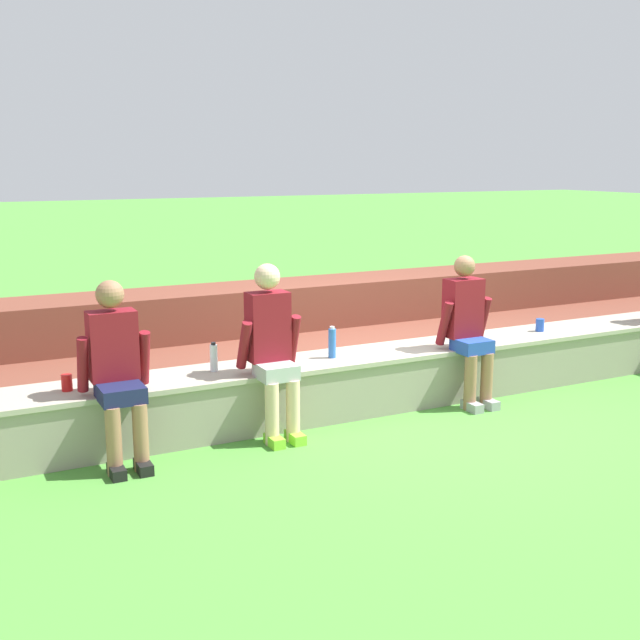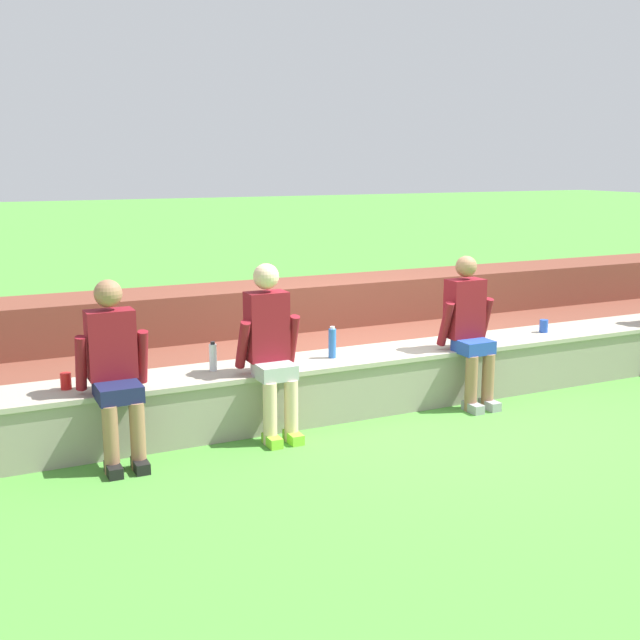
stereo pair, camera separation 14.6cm
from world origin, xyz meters
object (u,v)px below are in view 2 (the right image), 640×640
at_px(person_center, 271,346).
at_px(plastic_cup_right_end, 544,326).
at_px(person_left_of_center, 115,367).
at_px(water_bottle_mid_left, 213,357).
at_px(person_right_of_center, 469,327).
at_px(plastic_cup_left_end, 66,381).
at_px(water_bottle_near_right, 332,343).

relative_size(person_center, plastic_cup_right_end, 10.96).
relative_size(person_left_of_center, person_center, 0.97).
height_order(person_left_of_center, water_bottle_mid_left, person_left_of_center).
bearing_deg(person_right_of_center, water_bottle_mid_left, 172.18).
height_order(person_left_of_center, person_right_of_center, person_right_of_center).
height_order(person_center, plastic_cup_left_end, person_center).
distance_m(person_left_of_center, plastic_cup_left_end, 0.46).
xyz_separation_m(person_left_of_center, plastic_cup_right_end, (4.29, 0.32, -0.15)).
distance_m(person_right_of_center, water_bottle_near_right, 1.27).
bearing_deg(water_bottle_mid_left, plastic_cup_right_end, -0.37).
bearing_deg(person_center, water_bottle_mid_left, 139.91).
height_order(water_bottle_mid_left, plastic_cup_right_end, water_bottle_mid_left).
relative_size(person_left_of_center, person_right_of_center, 0.99).
xyz_separation_m(person_right_of_center, plastic_cup_left_end, (-3.47, 0.29, -0.15)).
distance_m(person_left_of_center, plastic_cup_right_end, 4.31).
relative_size(water_bottle_mid_left, plastic_cup_left_end, 1.97).
bearing_deg(water_bottle_near_right, person_center, -157.64).
distance_m(person_center, plastic_cup_right_end, 3.08).
bearing_deg(person_left_of_center, plastic_cup_left_end, 134.28).
xyz_separation_m(person_center, plastic_cup_left_end, (-1.54, 0.29, -0.17)).
xyz_separation_m(person_left_of_center, person_center, (1.24, 0.02, 0.03)).
bearing_deg(plastic_cup_left_end, person_left_of_center, -45.72).
height_order(person_right_of_center, water_bottle_near_right, person_right_of_center).
bearing_deg(plastic_cup_right_end, water_bottle_near_right, -179.66).
relative_size(person_center, water_bottle_near_right, 5.00).
bearing_deg(water_bottle_near_right, plastic_cup_left_end, 179.83).
xyz_separation_m(person_right_of_center, water_bottle_near_right, (-1.24, 0.28, -0.08)).
xyz_separation_m(person_right_of_center, plastic_cup_right_end, (1.13, 0.29, -0.15)).
xyz_separation_m(water_bottle_near_right, water_bottle_mid_left, (-1.07, 0.04, -0.02)).
bearing_deg(person_center, person_right_of_center, 0.08).
height_order(person_center, water_bottle_near_right, person_center).
bearing_deg(plastic_cup_left_end, person_right_of_center, -4.74).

